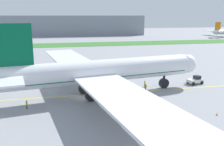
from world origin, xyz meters
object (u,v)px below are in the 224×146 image
(pushback_tug, at_px, (195,80))
(ground_crew_marshaller_front, at_px, (145,83))
(ground_crew_wingwalker_starboard, at_px, (146,87))
(traffic_cone_starboard_wing, at_px, (217,114))
(service_truck_catering_van, at_px, (22,63))
(ground_crew_wingwalker_port, at_px, (27,104))
(airliner_foreground, at_px, (98,72))

(pushback_tug, bearing_deg, ground_crew_marshaller_front, -178.81)
(ground_crew_wingwalker_starboard, distance_m, traffic_cone_starboard_wing, 19.19)
(ground_crew_marshaller_front, bearing_deg, service_truck_catering_van, 135.64)
(ground_crew_wingwalker_starboard, bearing_deg, service_truck_catering_van, 132.51)
(pushback_tug, bearing_deg, service_truck_catering_van, 145.89)
(ground_crew_wingwalker_port, relative_size, ground_crew_wingwalker_starboard, 1.00)
(pushback_tug, height_order, traffic_cone_starboard_wing, pushback_tug)
(ground_crew_marshaller_front, bearing_deg, traffic_cone_starboard_wing, -71.55)
(airliner_foreground, height_order, traffic_cone_starboard_wing, airliner_foreground)
(ground_crew_wingwalker_port, xyz_separation_m, service_truck_catering_van, (-5.74, 42.48, 0.49))
(ground_crew_wingwalker_port, bearing_deg, airliner_foreground, 18.55)
(service_truck_catering_van, bearing_deg, airliner_foreground, -60.63)
(ground_crew_marshaller_front, distance_m, ground_crew_wingwalker_starboard, 3.04)
(ground_crew_wingwalker_port, distance_m, ground_crew_marshaller_front, 29.58)
(airliner_foreground, height_order, ground_crew_wingwalker_starboard, airliner_foreground)
(airliner_foreground, relative_size, pushback_tug, 14.18)
(pushback_tug, distance_m, traffic_cone_starboard_wing, 22.20)
(airliner_foreground, relative_size, ground_crew_wingwalker_starboard, 48.49)
(ground_crew_marshaller_front, height_order, ground_crew_wingwalker_starboard, ground_crew_wingwalker_starboard)
(service_truck_catering_van, bearing_deg, ground_crew_wingwalker_starboard, -47.49)
(ground_crew_wingwalker_port, xyz_separation_m, ground_crew_wingwalker_starboard, (27.22, 6.52, 0.01))
(pushback_tug, height_order, service_truck_catering_van, service_truck_catering_van)
(ground_crew_marshaller_front, bearing_deg, ground_crew_wingwalker_port, -161.35)
(pushback_tug, xyz_separation_m, traffic_cone_starboard_wing, (-7.70, -20.81, -0.74))
(airliner_foreground, bearing_deg, service_truck_catering_van, 119.37)
(traffic_cone_starboard_wing, bearing_deg, ground_crew_wingwalker_starboard, 113.52)
(airliner_foreground, bearing_deg, traffic_cone_starboard_wing, -39.56)
(pushback_tug, bearing_deg, ground_crew_wingwalker_port, -167.08)
(ground_crew_wingwalker_starboard, height_order, service_truck_catering_van, service_truck_catering_van)
(ground_crew_wingwalker_starboard, xyz_separation_m, traffic_cone_starboard_wing, (7.65, -17.58, -0.79))
(traffic_cone_starboard_wing, bearing_deg, ground_crew_marshaller_front, 108.45)
(ground_crew_wingwalker_port, distance_m, ground_crew_wingwalker_starboard, 27.99)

